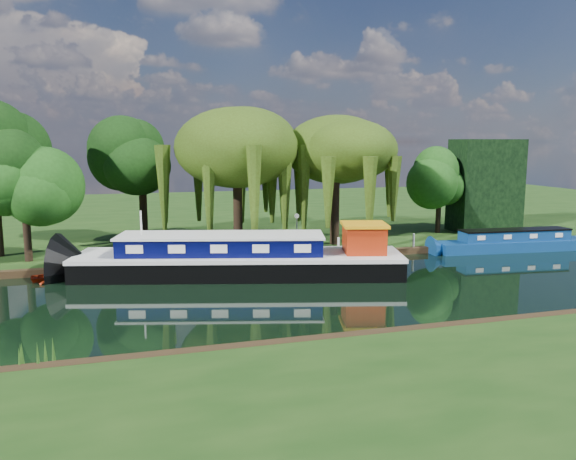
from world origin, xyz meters
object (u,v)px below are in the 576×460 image
object	(u,v)px
narrowboat	(514,242)
red_dinghy	(58,280)
dutch_barge	(242,259)
white_cruiser	(519,250)

from	to	relation	value
narrowboat	red_dinghy	bearing A→B (deg)	-174.83
dutch_barge	white_cruiser	bearing A→B (deg)	20.23
dutch_barge	narrowboat	xyz separation A→B (m)	(21.56, 2.08, -0.41)
narrowboat	white_cruiser	distance (m)	0.86
dutch_barge	red_dinghy	bearing A→B (deg)	-175.71
red_dinghy	white_cruiser	world-z (taller)	white_cruiser
dutch_barge	red_dinghy	distance (m)	11.14
white_cruiser	narrowboat	bearing A→B (deg)	100.20
red_dinghy	narrowboat	bearing A→B (deg)	-96.13
narrowboat	red_dinghy	xyz separation A→B (m)	(-32.48, -0.10, -0.64)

